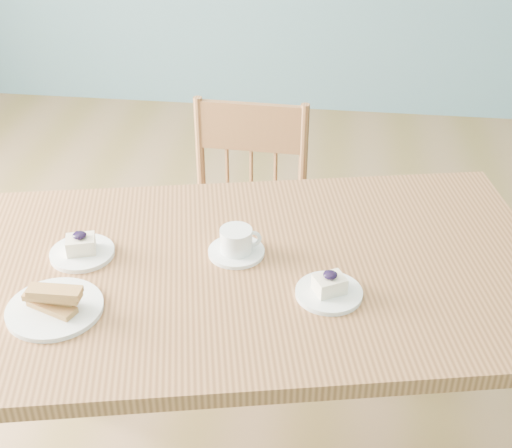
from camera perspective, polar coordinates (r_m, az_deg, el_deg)
name	(u,v)px	position (r m, az deg, el deg)	size (l,w,h in m)	color
room	(254,4)	(1.65, -0.17, 17.21)	(5.01, 5.01, 2.71)	olive
dining_table	(257,290)	(1.78, 0.04, -5.32)	(1.58, 1.11, 0.77)	#A2693D
dining_chair	(245,230)	(2.45, -0.88, -0.52)	(0.41, 0.39, 0.87)	#A2693D
cheesecake_plate_near	(329,289)	(1.64, 5.87, -5.21)	(0.15, 0.15, 0.07)	white
cheesecake_plate_far	(82,249)	(1.81, -13.77, -1.98)	(0.16, 0.16, 0.07)	white
coffee_cup	(237,243)	(1.76, -1.55, -1.57)	(0.14, 0.14, 0.07)	white
biscotti_plate	(54,303)	(1.65, -15.88, -6.13)	(0.22, 0.22, 0.07)	white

